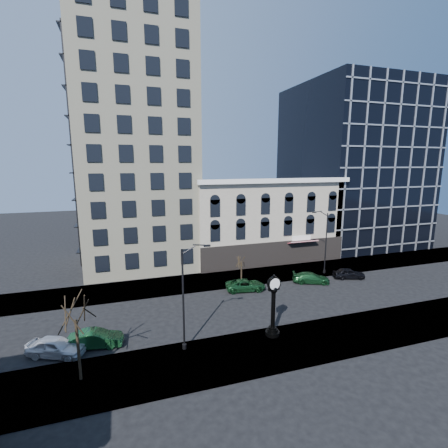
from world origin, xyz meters
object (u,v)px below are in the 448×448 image
object	(u,v)px
car_near_a	(56,347)
car_near_b	(95,339)
street_clock	(273,308)
street_lamp_near	(191,269)

from	to	relation	value
car_near_a	car_near_b	xyz separation A→B (m)	(2.80, 0.38, -0.05)
street_clock	car_near_b	bearing A→B (deg)	160.55
street_clock	street_lamp_near	bearing A→B (deg)	170.38
street_clock	car_near_a	xyz separation A→B (m)	(-17.09, 2.54, -1.83)
car_near_a	street_lamp_near	bearing A→B (deg)	-78.55
street_lamp_near	car_near_b	distance (m)	9.82
street_lamp_near	car_near_a	size ratio (longest dim) A/B	1.97
street_clock	car_near_b	size ratio (longest dim) A/B	1.28
car_near_a	car_near_b	distance (m)	2.83
street_lamp_near	street_clock	bearing A→B (deg)	2.33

